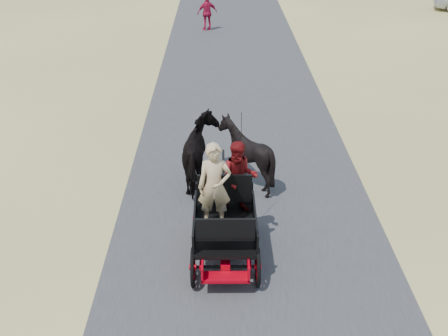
{
  "coord_description": "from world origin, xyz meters",
  "views": [
    {
      "loc": [
        -0.65,
        -10.48,
        7.05
      ],
      "look_at": [
        -0.54,
        0.54,
        1.2
      ],
      "focal_mm": 45.0,
      "sensor_mm": 36.0,
      "label": 1
    }
  ],
  "objects_px": {
    "horse_left": "(201,154)",
    "carriage": "(225,241)",
    "pedestrian": "(207,13)",
    "horse_right": "(246,154)"
  },
  "relations": [
    {
      "from": "horse_left",
      "to": "pedestrian",
      "type": "relative_size",
      "value": 1.16
    },
    {
      "from": "carriage",
      "to": "pedestrian",
      "type": "bearing_deg",
      "value": 92.02
    },
    {
      "from": "carriage",
      "to": "horse_left",
      "type": "height_order",
      "value": "horse_left"
    },
    {
      "from": "horse_left",
      "to": "pedestrian",
      "type": "xyz_separation_m",
      "value": [
        -0.11,
        15.58,
        0.02
      ]
    },
    {
      "from": "carriage",
      "to": "horse_left",
      "type": "bearing_deg",
      "value": 100.39
    },
    {
      "from": "horse_right",
      "to": "pedestrian",
      "type": "xyz_separation_m",
      "value": [
        -1.21,
        15.58,
        0.01
      ]
    },
    {
      "from": "carriage",
      "to": "horse_right",
      "type": "height_order",
      "value": "horse_right"
    },
    {
      "from": "horse_left",
      "to": "pedestrian",
      "type": "height_order",
      "value": "pedestrian"
    },
    {
      "from": "horse_left",
      "to": "horse_right",
      "type": "relative_size",
      "value": 1.18
    },
    {
      "from": "horse_left",
      "to": "carriage",
      "type": "bearing_deg",
      "value": 100.39
    }
  ]
}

